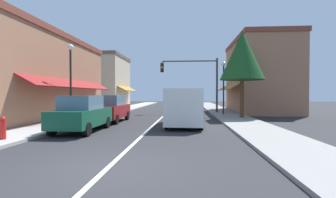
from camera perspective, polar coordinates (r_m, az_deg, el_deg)
ground_plane at (r=23.98m, az=-0.39°, el=-3.27°), size 80.00×80.00×0.00m
sidewalk_left at (r=25.03m, az=-13.05°, el=-2.97°), size 2.60×56.00×0.12m
sidewalk_right at (r=24.16m, az=12.75°, el=-3.12°), size 2.60×56.00×0.12m
lane_center_stripe at (r=23.98m, az=-0.39°, el=-3.26°), size 0.14×52.00×0.01m
storefront_left_block at (r=20.99m, az=-27.40°, el=4.56°), size 5.81×14.20×6.27m
storefront_right_block at (r=26.92m, az=20.23°, el=4.97°), size 6.34×10.20×7.34m
storefront_far_left at (r=35.62m, az=-13.73°, el=3.94°), size 5.83×8.20×7.19m
parked_car_nearest_left at (r=12.84m, az=-19.15°, el=-3.23°), size 1.79×4.10×1.77m
parked_car_second_left at (r=16.86m, az=-13.15°, el=-2.17°), size 1.80×4.11×1.77m
van_in_lane at (r=14.45m, az=3.91°, el=-1.62°), size 2.11×5.23×2.12m
traffic_signal_mast_arm at (r=23.62m, az=6.47°, el=5.42°), size 5.41×0.50×5.22m
street_lamp_left_near at (r=16.12m, az=-21.50°, el=6.11°), size 0.36×0.36×4.85m
street_lamp_right_mid at (r=21.61m, az=12.67°, el=4.49°), size 0.36×0.36×4.60m
tree_right_near at (r=19.23m, az=16.70°, el=9.50°), size 3.25×3.25×6.46m
fire_hydrant at (r=11.39m, az=-33.74°, el=-5.57°), size 0.22×0.22×0.87m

